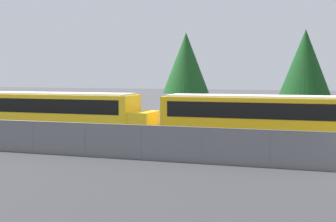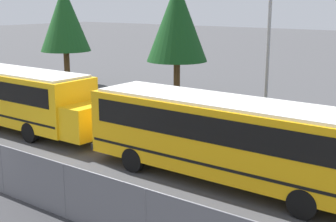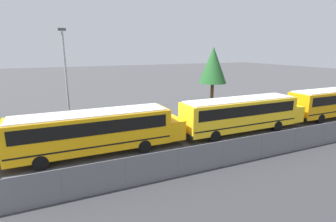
# 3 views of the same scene
# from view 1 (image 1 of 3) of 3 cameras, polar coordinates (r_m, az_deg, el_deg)

# --- Properties ---
(school_bus_2) EXTENTS (11.93, 2.55, 2.97)m
(school_bus_2) POSITION_cam_1_polar(r_m,az_deg,el_deg) (30.51, -12.98, -0.07)
(school_bus_2) COLOR yellow
(school_bus_2) RESTS_ON ground_plane
(school_bus_3) EXTENTS (11.93, 2.55, 2.97)m
(school_bus_3) POSITION_cam_1_polar(r_m,az_deg,el_deg) (26.57, 11.29, -0.72)
(school_bus_3) COLOR yellow
(school_bus_3) RESTS_ON ground_plane
(tree_0) EXTENTS (4.06, 4.06, 7.63)m
(tree_0) POSITION_cam_1_polar(r_m,az_deg,el_deg) (38.08, 16.37, 5.60)
(tree_0) COLOR #51381E
(tree_0) RESTS_ON ground_plane
(tree_1) EXTENTS (3.76, 3.76, 7.49)m
(tree_1) POSITION_cam_1_polar(r_m,az_deg,el_deg) (37.88, 2.20, 5.85)
(tree_1) COLOR #51381E
(tree_1) RESTS_ON ground_plane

